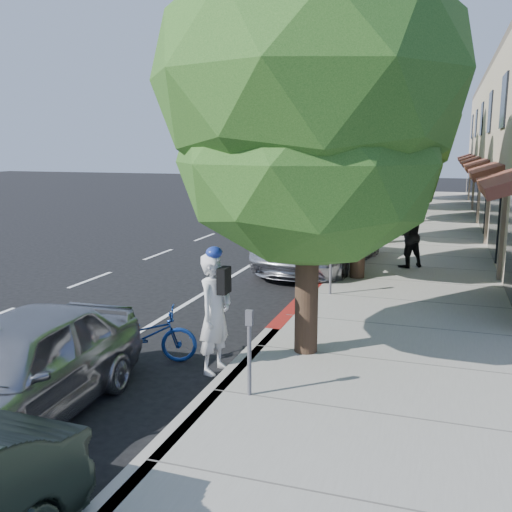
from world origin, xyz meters
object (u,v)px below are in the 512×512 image
at_px(street_tree_3, 400,115).
at_px(cyclist, 215,314).
at_px(street_tree_1, 362,122).
at_px(street_tree_5, 414,133).
at_px(bicycle, 144,335).
at_px(silver_suv, 319,242).
at_px(street_tree_4, 408,136).
at_px(dark_suv_far, 357,192).
at_px(dark_sedan, 322,212).
at_px(street_tree_2, 386,129).
at_px(street_tree_0, 310,87).
at_px(near_car_a, 16,370).
at_px(pedestrian, 408,235).
at_px(white_pickup, 335,202).

relative_size(street_tree_3, cyclist, 4.10).
relative_size(street_tree_1, street_tree_5, 0.98).
distance_m(street_tree_3, bicycle, 19.71).
height_order(bicycle, silver_suv, silver_suv).
height_order(street_tree_4, dark_suv_far, street_tree_4).
distance_m(street_tree_4, dark_sedan, 9.09).
height_order(street_tree_2, street_tree_3, street_tree_3).
relative_size(street_tree_0, silver_suv, 1.32).
bearing_deg(silver_suv, dark_sedan, 107.61).
xyz_separation_m(street_tree_3, silver_suv, (-1.40, -10.50, -4.24)).
bearing_deg(street_tree_4, near_car_a, -96.43).
xyz_separation_m(street_tree_3, pedestrian, (1.19, -10.17, -3.95)).
bearing_deg(white_pickup, street_tree_1, -76.03).
distance_m(street_tree_3, street_tree_5, 12.01).
bearing_deg(near_car_a, street_tree_3, 78.94).
height_order(street_tree_5, near_car_a, street_tree_5).
bearing_deg(street_tree_5, silver_suv, -93.56).
relative_size(street_tree_2, dark_sedan, 1.59).
xyz_separation_m(street_tree_1, street_tree_4, (-0.00, 18.00, -0.02)).
distance_m(street_tree_2, street_tree_4, 12.00).
distance_m(street_tree_4, pedestrian, 16.52).
bearing_deg(dark_suv_far, street_tree_5, 45.94).
relative_size(street_tree_2, bicycle, 3.81).
distance_m(bicycle, near_car_a, 2.56).
bearing_deg(street_tree_1, near_car_a, -108.07).
bearing_deg(street_tree_5, street_tree_2, -90.00).
height_order(street_tree_3, cyclist, street_tree_3).
height_order(street_tree_0, near_car_a, street_tree_0).
distance_m(street_tree_0, white_pickup, 19.97).
bearing_deg(street_tree_5, pedestrian, -86.92).
relative_size(silver_suv, dark_suv_far, 1.17).
bearing_deg(bicycle, silver_suv, -28.29).
height_order(bicycle, white_pickup, white_pickup).
relative_size(bicycle, near_car_a, 0.41).
bearing_deg(street_tree_0, pedestrian, 81.35).
xyz_separation_m(street_tree_0, silver_suv, (-1.40, 7.50, -3.78)).
bearing_deg(street_tree_1, street_tree_2, 90.00).
bearing_deg(cyclist, street_tree_5, 8.82).
distance_m(street_tree_2, street_tree_3, 6.05).
bearing_deg(street_tree_1, cyclist, -100.39).
xyz_separation_m(street_tree_5, bicycle, (-2.60, -31.00, -4.01)).
height_order(street_tree_2, street_tree_5, street_tree_5).
xyz_separation_m(street_tree_1, cyclist, (-1.28, -7.00, -3.28)).
relative_size(street_tree_0, cyclist, 3.84).
bearing_deg(near_car_a, street_tree_2, 75.84).
xyz_separation_m(dark_sedan, near_car_a, (0.00, -19.72, 0.04)).
relative_size(street_tree_5, white_pickup, 1.22).
bearing_deg(white_pickup, street_tree_4, 57.10).
distance_m(street_tree_1, near_car_a, 10.59).
relative_size(cyclist, silver_suv, 0.34).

